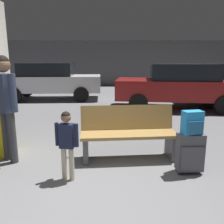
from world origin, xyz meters
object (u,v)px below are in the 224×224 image
Objects in this scene: backpack_bright at (192,123)px; parked_car_far at (50,80)px; suitcase at (190,152)px; adult at (5,98)px; child at (67,139)px; parked_car_near at (179,85)px; bench at (128,133)px.

backpack_bright is 7.68m from parked_car_far.
suitcase is 2.96m from adult.
suitcase is at bearing 163.79° from backpack_bright.
parked_car_far is at bearing 97.41° from adult.
adult is 6.36m from parked_car_far.
backpack_bright is 0.35× the size of child.
adult is at bearing -133.19° from parked_car_near.
child is 0.57× the size of adult.
adult is 0.40× the size of parked_car_near.
parked_car_far is at bearing 114.19° from bench.
backpack_bright is 4.86m from parked_car_near.
parked_car_far is at bearing 157.07° from parked_car_near.
parked_car_near is at bearing 46.81° from adult.
child is at bearing -31.51° from adult.
parked_car_near reaches higher than suitcase.
child is at bearing -173.90° from suitcase.
parked_car_far is (-3.65, 6.76, 0.03)m from backpack_bright.
parked_car_near is (2.04, 4.15, 0.36)m from bench.
suitcase is 7.69m from parked_car_far.
bench is at bearing 146.62° from suitcase.
child is 7.20m from parked_car_far.
bench is 2.06m from adult.
backpack_bright is 0.20× the size of adult.
backpack_bright is (0.00, -0.00, 0.45)m from suitcase.
parked_car_near is at bearing -22.93° from parked_car_far.
parked_car_near is (2.94, 4.91, 0.20)m from child.
bench is 2.71× the size of suitcase.
bench is 0.39× the size of parked_car_far.
bench is 1.09m from backpack_bright.
child is 0.24× the size of parked_car_far.
backpack_bright is 0.08× the size of parked_car_far.
parked_car_far reaches higher than suitcase.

